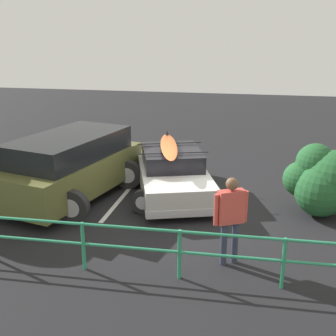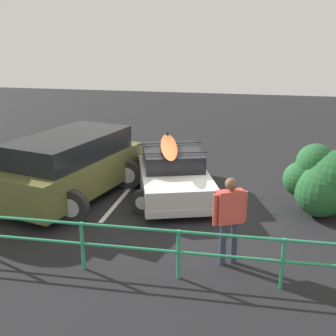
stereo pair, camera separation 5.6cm
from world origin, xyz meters
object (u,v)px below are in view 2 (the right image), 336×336
Objects in this scene: suv_car at (71,165)px; person_bystander at (230,213)px; bush_near_left at (323,184)px; sedan_car at (172,173)px.

suv_car is 5.09m from person_bystander.
bush_near_left is (-6.42, -0.22, -0.11)m from suv_car.
person_bystander is (-4.37, 2.61, 0.14)m from suv_car.
bush_near_left reaches higher than sedan_car.
bush_near_left is at bearing -178.07° from suv_car.
person_bystander reaches higher than sedan_car.
sedan_car is 3.90m from person_bystander.
suv_car is (2.58, 0.82, 0.31)m from sedan_car.
sedan_car is 3.90m from bush_near_left.
sedan_car is 2.72m from suv_car.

